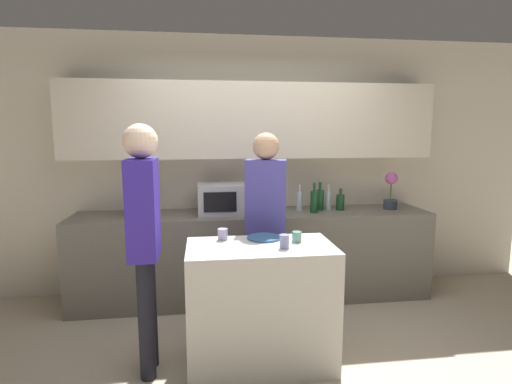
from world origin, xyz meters
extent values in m
plane|color=#BCAD93|center=(0.00, 0.00, 0.00)|extent=(14.00, 14.00, 0.00)
cube|color=beige|center=(0.00, 1.74, 1.35)|extent=(6.40, 0.08, 2.70)
cube|color=beige|center=(0.00, 1.54, 1.83)|extent=(3.74, 0.32, 0.75)
cube|color=#6B665B|center=(0.00, 1.39, 0.45)|extent=(3.60, 0.62, 0.90)
cube|color=beige|center=(-0.10, 0.19, 0.45)|extent=(1.06, 0.58, 0.91)
cube|color=#B7BABC|center=(-0.30, 1.39, 1.05)|extent=(0.52, 0.38, 0.30)
cube|color=black|center=(-0.35, 1.20, 1.05)|extent=(0.31, 0.01, 0.19)
cube|color=black|center=(-1.12, 1.39, 0.99)|extent=(0.26, 0.16, 0.18)
cube|color=black|center=(-1.17, 1.39, 1.08)|extent=(0.02, 0.11, 0.01)
cube|color=black|center=(-1.07, 1.39, 1.08)|extent=(0.02, 0.11, 0.01)
cylinder|color=#333D4C|center=(1.46, 1.39, 0.95)|extent=(0.14, 0.14, 0.10)
cylinder|color=#38662D|center=(1.46, 1.39, 1.09)|extent=(0.01, 0.01, 0.18)
sphere|color=#B25199|center=(1.46, 1.39, 1.23)|extent=(0.13, 0.13, 0.13)
cylinder|color=silver|center=(0.49, 1.45, 1.00)|extent=(0.06, 0.06, 0.20)
cylinder|color=silver|center=(0.49, 1.45, 1.14)|extent=(0.02, 0.02, 0.08)
cylinder|color=#194723|center=(0.61, 1.31, 1.01)|extent=(0.08, 0.08, 0.22)
cylinder|color=#194723|center=(0.61, 1.31, 1.17)|extent=(0.03, 0.03, 0.09)
cylinder|color=#194723|center=(0.71, 1.45, 1.01)|extent=(0.08, 0.08, 0.21)
cylinder|color=#194723|center=(0.71, 1.45, 1.15)|extent=(0.03, 0.03, 0.08)
cylinder|color=silver|center=(0.80, 1.45, 1.00)|extent=(0.06, 0.06, 0.19)
cylinder|color=silver|center=(0.80, 1.45, 1.13)|extent=(0.02, 0.02, 0.07)
cylinder|color=#194723|center=(0.92, 1.41, 0.98)|extent=(0.09, 0.09, 0.16)
cylinder|color=#194723|center=(0.92, 1.41, 1.10)|extent=(0.03, 0.03, 0.06)
cylinder|color=#2D5684|center=(-0.05, 0.37, 0.92)|extent=(0.26, 0.26, 0.01)
cylinder|color=#5E9985|center=(0.18, 0.25, 0.95)|extent=(0.07, 0.07, 0.08)
cylinder|color=#A09DC4|center=(-0.37, 0.38, 0.95)|extent=(0.08, 0.08, 0.08)
cylinder|color=#8388BA|center=(0.05, 0.10, 0.96)|extent=(0.07, 0.07, 0.10)
cylinder|color=black|center=(-0.91, 0.27, 0.43)|extent=(0.11, 0.11, 0.86)
cylinder|color=black|center=(-0.91, 0.11, 0.43)|extent=(0.11, 0.11, 0.86)
cube|color=#3724A0|center=(-0.91, 0.19, 1.20)|extent=(0.19, 0.34, 0.68)
sphere|color=beige|center=(-0.91, 0.19, 1.65)|extent=(0.23, 0.23, 0.23)
cylinder|color=black|center=(0.10, 0.73, 0.41)|extent=(0.11, 0.11, 0.83)
cylinder|color=black|center=(-0.06, 0.76, 0.41)|extent=(0.11, 0.11, 0.83)
cube|color=#464192|center=(0.02, 0.75, 1.16)|extent=(0.37, 0.26, 0.66)
sphere|color=tan|center=(0.02, 0.75, 1.60)|extent=(0.22, 0.22, 0.22)
camera|label=1|loc=(-0.50, -2.55, 1.71)|focal=28.00mm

